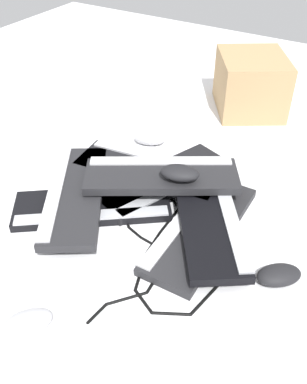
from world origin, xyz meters
TOP-DOWN VIEW (x-y plane):
  - ground_plane at (0.00, 0.00)m, footprint 3.20×3.20m
  - keyboard_0 at (0.17, -0.01)m, footprint 0.16×0.44m
  - keyboard_1 at (-0.02, 0.13)m, footprint 0.29×0.46m
  - keyboard_2 at (-0.13, -0.09)m, footprint 0.44×0.38m
  - keyboard_3 at (-0.07, 0.11)m, footprint 0.45×0.20m
  - keyboard_4 at (0.18, 0.01)m, footprint 0.37×0.45m
  - keyboard_5 at (-0.19, -0.09)m, footprint 0.36×0.45m
  - keyboard_6 at (-0.00, 0.07)m, footprint 0.45×0.36m
  - mouse_0 at (0.40, -0.06)m, footprint 0.13×0.12m
  - mouse_1 at (-0.02, -0.47)m, footprint 0.12×0.13m
  - mouse_2 at (0.06, 0.07)m, footprint 0.13×0.10m
  - mouse_3 at (-0.18, 0.31)m, footprint 0.13×0.10m
  - cable_0 at (0.01, -0.10)m, footprint 0.41×0.54m
  - cable_1 at (0.06, -0.07)m, footprint 0.55×0.45m
  - cardboard_box at (0.01, 0.73)m, footprint 0.36×0.37m

SIDE VIEW (x-z plane):
  - ground_plane at x=0.00m, z-range 0.00..0.00m
  - cable_1 at x=0.06m, z-range 0.00..0.01m
  - cable_0 at x=0.01m, z-range 0.00..0.01m
  - keyboard_0 at x=0.17m, z-range 0.00..0.03m
  - keyboard_1 at x=-0.02m, z-range 0.00..0.03m
  - keyboard_2 at x=-0.13m, z-range 0.00..0.03m
  - mouse_0 at x=0.40m, z-range 0.00..0.04m
  - mouse_1 at x=-0.02m, z-range 0.00..0.04m
  - mouse_3 at x=-0.18m, z-range 0.00..0.04m
  - keyboard_3 at x=-0.07m, z-range 0.03..0.06m
  - keyboard_4 at x=0.18m, z-range 0.03..0.06m
  - keyboard_5 at x=-0.19m, z-range 0.03..0.06m
  - keyboard_6 at x=0.00m, z-range 0.06..0.09m
  - cardboard_box at x=0.01m, z-range 0.00..0.21m
  - mouse_2 at x=0.06m, z-range 0.09..0.13m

